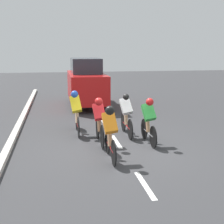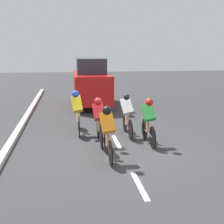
{
  "view_description": "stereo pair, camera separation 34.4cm",
  "coord_description": "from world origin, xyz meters",
  "px_view_note": "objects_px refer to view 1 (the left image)",
  "views": [
    {
      "loc": [
        1.78,
        8.59,
        2.86
      ],
      "look_at": [
        0.14,
        -0.57,
        0.95
      ],
      "focal_mm": 50.0,
      "sensor_mm": 36.0,
      "label": 1
    },
    {
      "loc": [
        1.44,
        8.64,
        2.86
      ],
      "look_at": [
        0.14,
        -0.57,
        0.95
      ],
      "focal_mm": 50.0,
      "sensor_mm": 36.0,
      "label": 2
    }
  ],
  "objects_px": {
    "cyclist_red": "(99,119)",
    "cyclist_yellow": "(76,111)",
    "cyclist_white": "(126,114)",
    "cyclist_green": "(149,119)",
    "cyclist_orange": "(110,131)",
    "support_car": "(86,83)"
  },
  "relations": [
    {
      "from": "cyclist_red",
      "to": "cyclist_yellow",
      "type": "height_order",
      "value": "cyclist_yellow"
    },
    {
      "from": "cyclist_red",
      "to": "cyclist_white",
      "type": "relative_size",
      "value": 1.02
    },
    {
      "from": "cyclist_green",
      "to": "cyclist_yellow",
      "type": "bearing_deg",
      "value": -36.31
    },
    {
      "from": "cyclist_red",
      "to": "cyclist_green",
      "type": "relative_size",
      "value": 1.07
    },
    {
      "from": "cyclist_orange",
      "to": "support_car",
      "type": "relative_size",
      "value": 0.37
    },
    {
      "from": "cyclist_red",
      "to": "cyclist_white",
      "type": "distance_m",
      "value": 1.27
    },
    {
      "from": "cyclist_red",
      "to": "cyclist_green",
      "type": "bearing_deg",
      "value": 171.11
    },
    {
      "from": "cyclist_red",
      "to": "cyclist_orange",
      "type": "distance_m",
      "value": 1.42
    },
    {
      "from": "cyclist_yellow",
      "to": "cyclist_green",
      "type": "bearing_deg",
      "value": 143.69
    },
    {
      "from": "cyclist_green",
      "to": "cyclist_orange",
      "type": "relative_size",
      "value": 1.0
    },
    {
      "from": "cyclist_white",
      "to": "cyclist_orange",
      "type": "relative_size",
      "value": 1.05
    },
    {
      "from": "cyclist_green",
      "to": "cyclist_yellow",
      "type": "xyz_separation_m",
      "value": [
        2.06,
        -1.52,
        0.03
      ]
    },
    {
      "from": "cyclist_white",
      "to": "cyclist_yellow",
      "type": "bearing_deg",
      "value": -17.57
    },
    {
      "from": "cyclist_yellow",
      "to": "support_car",
      "type": "relative_size",
      "value": 0.39
    },
    {
      "from": "cyclist_green",
      "to": "cyclist_yellow",
      "type": "relative_size",
      "value": 0.94
    },
    {
      "from": "cyclist_red",
      "to": "cyclist_white",
      "type": "bearing_deg",
      "value": -141.99
    },
    {
      "from": "cyclist_white",
      "to": "support_car",
      "type": "relative_size",
      "value": 0.39
    },
    {
      "from": "cyclist_white",
      "to": "cyclist_orange",
      "type": "distance_m",
      "value": 2.39
    },
    {
      "from": "cyclist_red",
      "to": "cyclist_white",
      "type": "height_order",
      "value": "cyclist_red"
    },
    {
      "from": "cyclist_white",
      "to": "support_car",
      "type": "xyz_separation_m",
      "value": [
        0.76,
        -5.74,
        0.42
      ]
    },
    {
      "from": "cyclist_green",
      "to": "cyclist_white",
      "type": "xyz_separation_m",
      "value": [
        0.46,
        -1.01,
        -0.02
      ]
    },
    {
      "from": "cyclist_green",
      "to": "support_car",
      "type": "distance_m",
      "value": 6.87
    }
  ]
}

